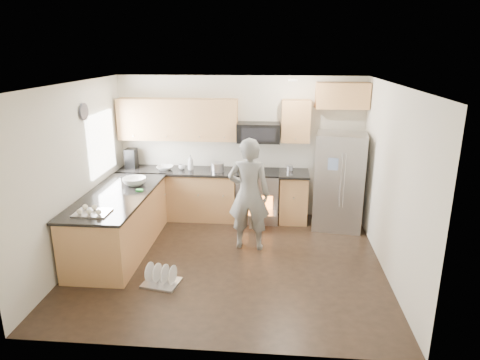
# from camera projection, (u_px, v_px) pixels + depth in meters

# --- Properties ---
(ground) EXTENTS (4.50, 4.50, 0.00)m
(ground) POSITION_uv_depth(u_px,v_px,m) (229.00, 261.00, 6.42)
(ground) COLOR black
(ground) RESTS_ON ground
(room_shell) EXTENTS (4.54, 4.04, 2.62)m
(room_shell) POSITION_uv_depth(u_px,v_px,m) (225.00, 152.00, 5.95)
(room_shell) COLOR silver
(room_shell) RESTS_ON ground
(back_cabinet_run) EXTENTS (4.45, 0.64, 2.50)m
(back_cabinet_run) POSITION_uv_depth(u_px,v_px,m) (207.00, 167.00, 7.85)
(back_cabinet_run) COLOR tan
(back_cabinet_run) RESTS_ON ground
(peninsula) EXTENTS (0.96, 2.36, 1.04)m
(peninsula) POSITION_uv_depth(u_px,v_px,m) (119.00, 222.00, 6.66)
(peninsula) COLOR tan
(peninsula) RESTS_ON ground
(stove_range) EXTENTS (0.76, 0.97, 1.79)m
(stove_range) POSITION_uv_depth(u_px,v_px,m) (258.00, 185.00, 7.80)
(stove_range) COLOR #B7B7BC
(stove_range) RESTS_ON ground
(refrigerator) EXTENTS (0.91, 0.76, 1.69)m
(refrigerator) POSITION_uv_depth(u_px,v_px,m) (339.00, 182.00, 7.41)
(refrigerator) COLOR #B7B7BC
(refrigerator) RESTS_ON ground
(person) EXTENTS (0.68, 0.47, 1.79)m
(person) POSITION_uv_depth(u_px,v_px,m) (249.00, 194.00, 6.61)
(person) COLOR gray
(person) RESTS_ON ground
(dish_rack) EXTENTS (0.53, 0.46, 0.29)m
(dish_rack) POSITION_uv_depth(u_px,v_px,m) (161.00, 279.00, 5.77)
(dish_rack) COLOR #B7B7BC
(dish_rack) RESTS_ON ground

